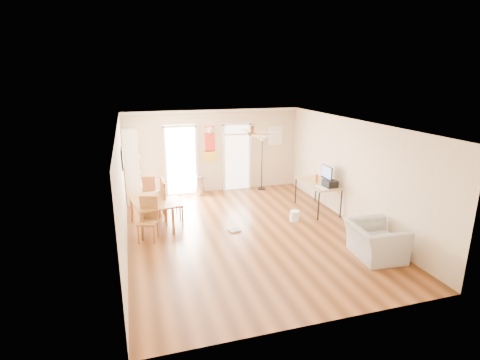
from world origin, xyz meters
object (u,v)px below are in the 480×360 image
object	(u,v)px
dining_chair_far	(150,191)
torchiere_lamp	(262,163)
dining_chair_right_a	(171,197)
printer	(330,184)
dining_table	(151,214)
wastebasket_b	(352,229)
armchair	(375,241)
dining_chair_right_b	(173,202)
bookshelf	(132,166)
wastebasket_a	(295,216)
computer_desk	(317,196)
dining_chair_near	(147,220)
trash_can	(200,185)

from	to	relation	value
dining_chair_far	torchiere_lamp	world-z (taller)	torchiere_lamp
dining_chair_right_a	printer	xyz separation A→B (m)	(4.05, -1.12, 0.35)
dining_table	dining_chair_far	size ratio (longest dim) A/B	1.56
wastebasket_b	armchair	bearing A→B (deg)	-100.75
dining_chair_right_a	dining_chair_right_b	bearing A→B (deg)	173.73
torchiere_lamp	wastebasket_b	size ratio (longest dim) A/B	6.44
bookshelf	dining_chair_right_a	distance (m)	1.91
bookshelf	dining_table	distance (m)	2.37
dining_chair_right_a	wastebasket_a	size ratio (longest dim) A/B	3.83
dining_table	dining_chair_right_b	bearing A→B (deg)	15.22
dining_table	dining_chair_right_a	size ratio (longest dim) A/B	1.34
dining_chair_far	computer_desk	size ratio (longest dim) A/B	0.61
dining_table	armchair	bearing A→B (deg)	-33.87
dining_chair_far	dining_chair_near	bearing A→B (deg)	94.80
dining_chair_far	trash_can	bearing A→B (deg)	-149.49
bookshelf	wastebasket_a	distance (m)	4.94
trash_can	torchiere_lamp	distance (m)	2.13
dining_chair_far	dining_table	bearing A→B (deg)	96.98
torchiere_lamp	armchair	distance (m)	5.16
dining_table	torchiere_lamp	world-z (taller)	torchiere_lamp
wastebasket_b	dining_chair_near	bearing A→B (deg)	167.63
dining_chair_far	torchiere_lamp	distance (m)	3.66
dining_chair_near	wastebasket_b	bearing A→B (deg)	6.38
torchiere_lamp	printer	bearing A→B (deg)	-70.76
wastebasket_b	dining_chair_right_a	bearing A→B (deg)	148.66
dining_chair_far	armchair	size ratio (longest dim) A/B	0.82
trash_can	printer	world-z (taller)	printer
torchiere_lamp	printer	world-z (taller)	torchiere_lamp
torchiere_lamp	dining_table	bearing A→B (deg)	-148.94
trash_can	computer_desk	bearing A→B (deg)	-38.35
dining_chair_right_b	printer	xyz separation A→B (m)	(4.05, -0.63, 0.32)
dining_chair_right_a	wastebasket_a	bearing A→B (deg)	-119.34
computer_desk	printer	distance (m)	0.66
dining_chair_near	dining_table	bearing A→B (deg)	99.30
torchiere_lamp	wastebasket_b	world-z (taller)	torchiere_lamp
torchiere_lamp	computer_desk	bearing A→B (deg)	-69.99
bookshelf	dining_chair_far	xyz separation A→B (m)	(0.44, -0.60, -0.62)
dining_table	wastebasket_a	distance (m)	3.61
computer_desk	trash_can	bearing A→B (deg)	141.65
dining_table	wastebasket_b	bearing A→B (deg)	-21.42
dining_chair_far	computer_desk	xyz separation A→B (m)	(4.41, -1.68, -0.06)
trash_can	dining_table	bearing A→B (deg)	-125.96
bookshelf	armchair	distance (m)	6.96
armchair	printer	bearing A→B (deg)	-2.16
dining_chair_right_a	armchair	bearing A→B (deg)	-139.53
dining_chair_near	trash_can	size ratio (longest dim) A/B	1.67
dining_chair_near	wastebasket_a	bearing A→B (deg)	20.63
dining_chair_right_a	dining_chair_far	size ratio (longest dim) A/B	1.17
dining_table	dining_chair_far	world-z (taller)	dining_chair_far
dining_table	bookshelf	bearing A→B (deg)	99.33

